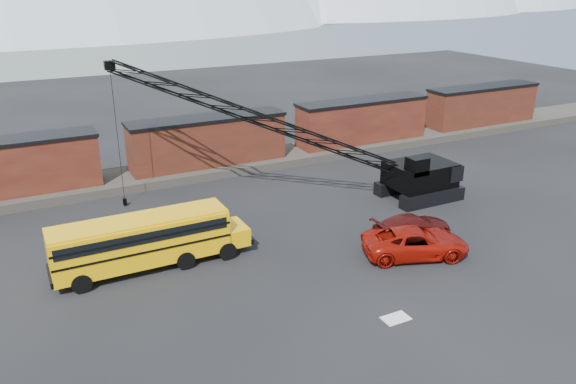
# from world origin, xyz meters

# --- Properties ---
(ground) EXTENTS (160.00, 160.00, 0.00)m
(ground) POSITION_xyz_m (0.00, 0.00, 0.00)
(ground) COLOR black
(ground) RESTS_ON ground
(gravel_berm) EXTENTS (120.00, 5.00, 0.70)m
(gravel_berm) POSITION_xyz_m (0.00, 22.00, 0.35)
(gravel_berm) COLOR #4A443D
(gravel_berm) RESTS_ON ground
(boxcar_west_near) EXTENTS (13.70, 3.10, 4.17)m
(boxcar_west_near) POSITION_xyz_m (-16.00, 22.00, 2.76)
(boxcar_west_near) COLOR #401412
(boxcar_west_near) RESTS_ON gravel_berm
(boxcar_mid) EXTENTS (13.70, 3.10, 4.17)m
(boxcar_mid) POSITION_xyz_m (0.00, 22.00, 2.76)
(boxcar_mid) COLOR #572018
(boxcar_mid) RESTS_ON gravel_berm
(boxcar_east_near) EXTENTS (13.70, 3.10, 4.17)m
(boxcar_east_near) POSITION_xyz_m (16.00, 22.00, 2.76)
(boxcar_east_near) COLOR #401412
(boxcar_east_near) RESTS_ON gravel_berm
(boxcar_east_far) EXTENTS (13.70, 3.10, 4.17)m
(boxcar_east_far) POSITION_xyz_m (32.00, 22.00, 2.76)
(boxcar_east_far) COLOR #572018
(boxcar_east_far) RESTS_ON gravel_berm
(snow_patch) EXTENTS (1.40, 0.90, 0.02)m
(snow_patch) POSITION_xyz_m (0.50, -4.00, 0.01)
(snow_patch) COLOR silver
(snow_patch) RESTS_ON ground
(school_bus) EXTENTS (11.65, 2.65, 3.19)m
(school_bus) POSITION_xyz_m (-9.13, 6.93, 1.79)
(school_bus) COLOR #E8A504
(school_bus) RESTS_ON ground
(red_pickup) EXTENTS (7.07, 5.00, 1.79)m
(red_pickup) POSITION_xyz_m (5.72, 0.98, 0.89)
(red_pickup) COLOR #910F07
(red_pickup) RESTS_ON ground
(maroon_suv) EXTENTS (5.59, 2.49, 1.59)m
(maroon_suv) POSITION_xyz_m (7.13, 3.03, 0.80)
(maroon_suv) COLOR #420D0B
(maroon_suv) RESTS_ON ground
(crawler_crane) EXTENTS (23.93, 11.15, 10.88)m
(crawler_crane) POSITION_xyz_m (1.23, 12.95, 6.34)
(crawler_crane) COLOR black
(crawler_crane) RESTS_ON ground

